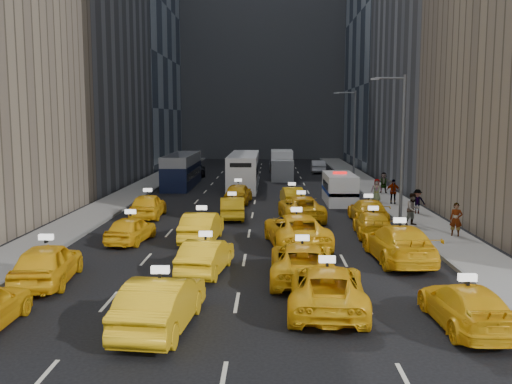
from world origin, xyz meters
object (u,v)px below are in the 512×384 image
(double_decker, at_px, (182,171))
(city_bus, at_px, (244,171))
(taxi_2, at_px, (327,288))
(box_truck, at_px, (282,165))
(taxi_3, at_px, (466,306))
(taxi_1, at_px, (161,303))
(pedestrian_0, at_px, (456,219))
(nypd_van, at_px, (339,189))

(double_decker, relative_size, city_bus, 0.85)
(taxi_2, height_order, box_truck, box_truck)
(taxi_2, xyz_separation_m, taxi_3, (4.12, -1.55, -0.08))
(taxi_1, bearing_deg, pedestrian_0, -129.03)
(nypd_van, height_order, city_bus, city_bus)
(taxi_3, xyz_separation_m, pedestrian_0, (3.90, 13.11, 0.36))
(taxi_2, xyz_separation_m, nypd_van, (3.36, 24.23, 0.33))
(box_truck, relative_size, pedestrian_0, 3.68)
(taxi_1, bearing_deg, nypd_van, -102.68)
(double_decker, distance_m, city_bus, 5.91)
(double_decker, height_order, box_truck, double_decker)
(nypd_van, xyz_separation_m, city_bus, (-7.65, 9.55, 0.47))
(taxi_1, distance_m, taxi_2, 5.56)
(pedestrian_0, bearing_deg, nypd_van, 132.92)
(taxi_3, height_order, city_bus, city_bus)
(taxi_1, bearing_deg, taxi_2, -154.51)
(taxi_2, xyz_separation_m, box_truck, (-0.64, 41.20, 0.72))
(nypd_van, bearing_deg, taxi_1, -100.42)
(taxi_1, xyz_separation_m, double_decker, (-4.93, 36.43, 0.67))
(double_decker, distance_m, box_truck, 11.63)
(double_decker, relative_size, box_truck, 1.59)
(box_truck, bearing_deg, taxi_3, -83.96)
(taxi_3, relative_size, double_decker, 0.45)
(nypd_van, bearing_deg, double_decker, 150.47)
(taxi_2, distance_m, city_bus, 34.06)
(taxi_2, bearing_deg, double_decker, -70.06)
(taxi_3, xyz_separation_m, double_decker, (-14.28, 36.07, 0.81))
(taxi_2, xyz_separation_m, city_bus, (-4.30, 33.78, 0.80))
(taxi_3, distance_m, double_decker, 38.80)
(nypd_van, bearing_deg, pedestrian_0, -62.03)
(taxi_1, height_order, box_truck, box_truck)
(taxi_1, relative_size, box_truck, 0.76)
(taxi_2, bearing_deg, nypd_van, -94.35)
(box_truck, bearing_deg, city_bus, -116.55)
(taxi_1, xyz_separation_m, pedestrian_0, (13.25, 13.46, 0.22))
(nypd_van, distance_m, city_bus, 12.25)
(taxi_2, distance_m, double_decker, 36.00)
(nypd_van, xyz_separation_m, pedestrian_0, (4.66, -12.67, -0.04))
(taxi_2, bearing_deg, taxi_3, 162.94)
(pedestrian_0, bearing_deg, box_truck, 129.00)
(city_bus, bearing_deg, taxi_1, -88.65)
(taxi_1, distance_m, taxi_3, 9.35)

